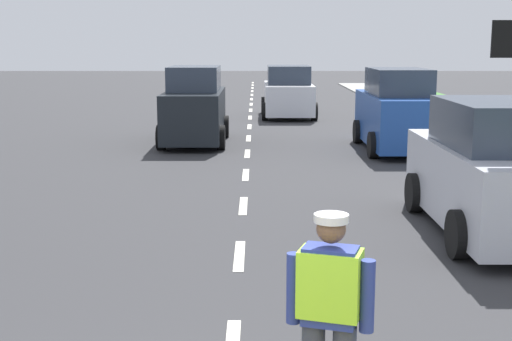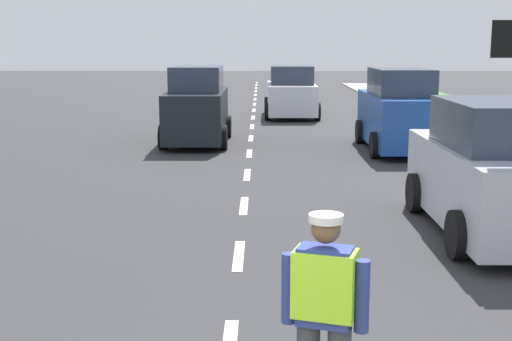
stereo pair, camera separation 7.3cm
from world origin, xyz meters
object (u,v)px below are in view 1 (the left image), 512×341
at_px(car_parked_far, 396,113).
at_px(car_oncoming_second, 194,108).
at_px(road_worker, 332,310).
at_px(car_outgoing_far, 288,93).
at_px(car_parked_curbside, 496,172).

height_order(car_parked_far, car_oncoming_second, car_oncoming_second).
relative_size(road_worker, car_parked_far, 0.38).
bearing_deg(car_outgoing_far, car_parked_curbside, -82.01).
distance_m(car_parked_curbside, car_parked_far, 8.43).
xyz_separation_m(road_worker, car_outgoing_far, (0.69, 22.68, 0.00)).
relative_size(car_outgoing_far, car_oncoming_second, 1.04).
xyz_separation_m(car_parked_curbside, car_oncoming_second, (-5.45, 9.80, 0.08)).
distance_m(car_parked_far, car_oncoming_second, 5.76).
xyz_separation_m(car_parked_curbside, car_parked_far, (0.14, 8.43, 0.08)).
bearing_deg(car_parked_curbside, road_worker, -119.24).
height_order(car_parked_curbside, car_parked_far, car_parked_far).
bearing_deg(car_outgoing_far, road_worker, -91.74).
height_order(car_outgoing_far, car_oncoming_second, car_oncoming_second).
relative_size(road_worker, car_outgoing_far, 0.39).
bearing_deg(car_parked_far, car_outgoing_far, 106.28).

